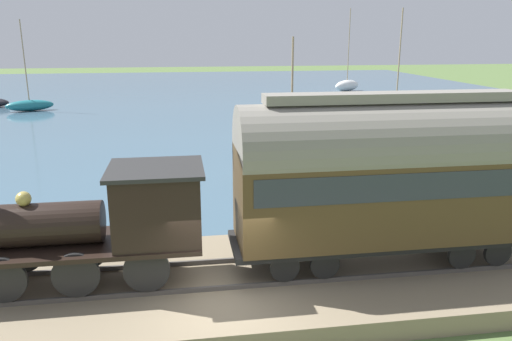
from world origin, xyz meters
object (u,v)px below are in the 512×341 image
passenger_coach (388,171)px  sailboat_green (395,119)px  rowboat_near_shore (165,184)px  sailboat_brown (291,160)px  sailboat_white (347,85)px  sailboat_teal (30,105)px  steam_locomotive (103,218)px  rowboat_far_out (381,163)px

passenger_coach → sailboat_green: size_ratio=0.99×
rowboat_near_shore → sailboat_brown: bearing=-19.0°
sailboat_green → rowboat_near_shore: 20.38m
sailboat_white → sailboat_green: bearing=134.1°
passenger_coach → sailboat_teal: (35.74, 18.76, -2.65)m
sailboat_teal → sailboat_white: 35.58m
sailboat_teal → sailboat_green: sailboat_green is taller
steam_locomotive → sailboat_brown: size_ratio=0.99×
passenger_coach → rowboat_near_shore: bearing=32.7°
sailboat_brown → sailboat_green: bearing=-76.9°
rowboat_near_shore → steam_locomotive: bearing=-130.4°
steam_locomotive → sailboat_teal: 37.56m
steam_locomotive → sailboat_white: bearing=-25.4°
sailboat_white → sailboat_green: size_ratio=1.15×
sailboat_teal → steam_locomotive: bearing=179.4°
sailboat_white → rowboat_far_out: bearing=129.2°
sailboat_green → passenger_coach: bearing=155.3°
sailboat_teal → rowboat_near_shore: bearing=-172.6°
sailboat_brown → sailboat_green: sailboat_green is taller
rowboat_far_out → rowboat_near_shore: bearing=76.9°
sailboat_brown → sailboat_teal: sailboat_teal is taller
rowboat_far_out → sailboat_green: bearing=-52.6°
sailboat_teal → rowboat_near_shore: (-26.17, -12.61, -0.29)m
steam_locomotive → rowboat_near_shore: (9.57, -1.20, -2.05)m
sailboat_brown → rowboat_near_shore: (-1.55, 6.06, -0.50)m
sailboat_white → sailboat_green: sailboat_white is taller
sailboat_brown → rowboat_far_out: size_ratio=2.68×
sailboat_green → rowboat_near_shore: (-12.34, 16.20, -0.51)m
sailboat_teal → sailboat_white: sailboat_white is taller
steam_locomotive → rowboat_near_shore: steam_locomotive is taller
sailboat_teal → passenger_coach: bearing=-170.6°
passenger_coach → rowboat_near_shore: passenger_coach is taller
sailboat_brown → sailboat_teal: 30.90m
passenger_coach → sailboat_teal: bearing=27.7°
passenger_coach → sailboat_teal: size_ratio=1.04×
sailboat_brown → rowboat_far_out: sailboat_brown is taller
steam_locomotive → sailboat_white: (47.02, -22.33, -1.58)m
sailboat_green → rowboat_far_out: size_ratio=3.44×
steam_locomotive → rowboat_far_out: size_ratio=2.65×
rowboat_far_out → sailboat_brown: bearing=74.3°
sailboat_brown → sailboat_white: bearing=-56.4°
sailboat_white → passenger_coach: bearing=127.5°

